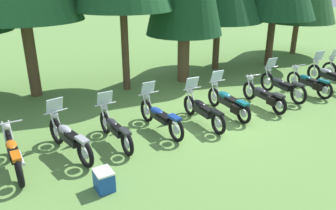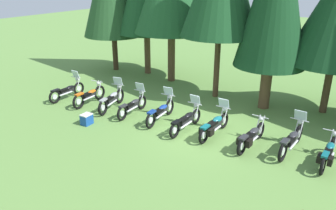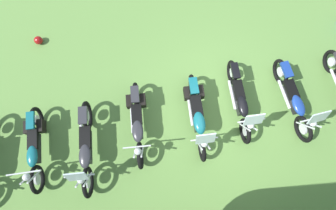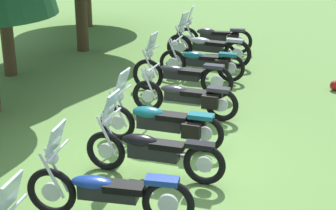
{
  "view_description": "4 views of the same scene",
  "coord_description": "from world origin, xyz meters",
  "px_view_note": "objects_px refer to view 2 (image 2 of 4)",
  "views": [
    {
      "loc": [
        -5.83,
        -8.13,
        4.33
      ],
      "look_at": [
        -1.57,
        0.2,
        0.65
      ],
      "focal_mm": 35.13,
      "sensor_mm": 36.0,
      "label": 1
    },
    {
      "loc": [
        5.94,
        -10.72,
        6.07
      ],
      "look_at": [
        -1.65,
        0.02,
        0.79
      ],
      "focal_mm": 35.72,
      "sensor_mm": 36.0,
      "label": 2
    },
    {
      "loc": [
        1.53,
        1.48,
        6.98
      ],
      "look_at": [
        1.3,
        -0.22,
        0.92
      ],
      "focal_mm": 28.03,
      "sensor_mm": 36.0,
      "label": 3
    },
    {
      "loc": [
        -7.69,
        -2.74,
        3.98
      ],
      "look_at": [
        0.39,
        -0.17,
        0.87
      ],
      "focal_mm": 56.71,
      "sensor_mm": 36.0,
      "label": 4
    }
  ],
  "objects_px": {
    "motorcycle_4": "(161,111)",
    "motorcycle_7": "(251,136)",
    "motorcycle_0": "(67,90)",
    "picnic_cooler": "(87,119)",
    "motorcycle_5": "(186,120)",
    "motorcycle_8": "(292,140)",
    "motorcycle_9": "(328,153)",
    "motorcycle_3": "(133,105)",
    "motorcycle_6": "(214,125)",
    "motorcycle_2": "(112,99)",
    "motorcycle_1": "(90,95)"
  },
  "relations": [
    {
      "from": "motorcycle_7",
      "to": "picnic_cooler",
      "type": "distance_m",
      "value": 6.8
    },
    {
      "from": "motorcycle_3",
      "to": "motorcycle_7",
      "type": "relative_size",
      "value": 0.96
    },
    {
      "from": "motorcycle_3",
      "to": "motorcycle_6",
      "type": "relative_size",
      "value": 0.93
    },
    {
      "from": "motorcycle_9",
      "to": "picnic_cooler",
      "type": "bearing_deg",
      "value": 104.65
    },
    {
      "from": "motorcycle_1",
      "to": "motorcycle_7",
      "type": "bearing_deg",
      "value": -91.27
    },
    {
      "from": "motorcycle_5",
      "to": "motorcycle_3",
      "type": "bearing_deg",
      "value": 89.92
    },
    {
      "from": "motorcycle_2",
      "to": "motorcycle_5",
      "type": "distance_m",
      "value": 4.1
    },
    {
      "from": "motorcycle_2",
      "to": "picnic_cooler",
      "type": "relative_size",
      "value": 4.79
    },
    {
      "from": "motorcycle_4",
      "to": "motorcycle_7",
      "type": "xyz_separation_m",
      "value": [
        4.09,
        0.04,
        -0.03
      ]
    },
    {
      "from": "motorcycle_8",
      "to": "motorcycle_1",
      "type": "bearing_deg",
      "value": 97.9
    },
    {
      "from": "motorcycle_1",
      "to": "motorcycle_3",
      "type": "height_order",
      "value": "motorcycle_3"
    },
    {
      "from": "motorcycle_1",
      "to": "motorcycle_6",
      "type": "bearing_deg",
      "value": -90.33
    },
    {
      "from": "motorcycle_6",
      "to": "motorcycle_7",
      "type": "xyz_separation_m",
      "value": [
        1.54,
        -0.02,
        -0.04
      ]
    },
    {
      "from": "motorcycle_9",
      "to": "motorcycle_6",
      "type": "bearing_deg",
      "value": 93.27
    },
    {
      "from": "motorcycle_5",
      "to": "motorcycle_2",
      "type": "bearing_deg",
      "value": 90.59
    },
    {
      "from": "motorcycle_4",
      "to": "motorcycle_5",
      "type": "distance_m",
      "value": 1.4
    },
    {
      "from": "motorcycle_1",
      "to": "motorcycle_6",
      "type": "relative_size",
      "value": 0.95
    },
    {
      "from": "motorcycle_1",
      "to": "motorcycle_2",
      "type": "bearing_deg",
      "value": -86.2
    },
    {
      "from": "motorcycle_2",
      "to": "motorcycle_7",
      "type": "bearing_deg",
      "value": -102.5
    },
    {
      "from": "motorcycle_0",
      "to": "motorcycle_2",
      "type": "relative_size",
      "value": 0.97
    },
    {
      "from": "motorcycle_6",
      "to": "motorcycle_9",
      "type": "bearing_deg",
      "value": -85.59
    },
    {
      "from": "motorcycle_0",
      "to": "motorcycle_8",
      "type": "bearing_deg",
      "value": -85.22
    },
    {
      "from": "motorcycle_6",
      "to": "motorcycle_9",
      "type": "relative_size",
      "value": 1.06
    },
    {
      "from": "motorcycle_0",
      "to": "motorcycle_6",
      "type": "xyz_separation_m",
      "value": [
        8.05,
        0.61,
        0.03
      ]
    },
    {
      "from": "motorcycle_3",
      "to": "motorcycle_4",
      "type": "height_order",
      "value": "motorcycle_4"
    },
    {
      "from": "motorcycle_5",
      "to": "motorcycle_8",
      "type": "height_order",
      "value": "motorcycle_8"
    },
    {
      "from": "motorcycle_6",
      "to": "motorcycle_7",
      "type": "bearing_deg",
      "value": -90.26
    },
    {
      "from": "motorcycle_1",
      "to": "motorcycle_4",
      "type": "height_order",
      "value": "motorcycle_4"
    },
    {
      "from": "motorcycle_5",
      "to": "motorcycle_7",
      "type": "xyz_separation_m",
      "value": [
        2.69,
        0.19,
        -0.03
      ]
    },
    {
      "from": "motorcycle_5",
      "to": "motorcycle_6",
      "type": "height_order",
      "value": "motorcycle_6"
    },
    {
      "from": "motorcycle_9",
      "to": "motorcycle_4",
      "type": "bearing_deg",
      "value": 92.36
    },
    {
      "from": "motorcycle_4",
      "to": "motorcycle_1",
      "type": "bearing_deg",
      "value": 89.43
    },
    {
      "from": "motorcycle_4",
      "to": "motorcycle_0",
      "type": "bearing_deg",
      "value": 89.31
    },
    {
      "from": "motorcycle_0",
      "to": "picnic_cooler",
      "type": "xyz_separation_m",
      "value": [
        3.13,
        -1.56,
        -0.21
      ]
    },
    {
      "from": "motorcycle_0",
      "to": "picnic_cooler",
      "type": "relative_size",
      "value": 4.63
    },
    {
      "from": "motorcycle_2",
      "to": "motorcycle_5",
      "type": "height_order",
      "value": "motorcycle_2"
    },
    {
      "from": "motorcycle_3",
      "to": "motorcycle_8",
      "type": "bearing_deg",
      "value": -88.72
    },
    {
      "from": "motorcycle_4",
      "to": "motorcycle_9",
      "type": "distance_m",
      "value": 6.68
    },
    {
      "from": "motorcycle_1",
      "to": "motorcycle_9",
      "type": "bearing_deg",
      "value": -90.46
    },
    {
      "from": "motorcycle_1",
      "to": "motorcycle_5",
      "type": "xyz_separation_m",
      "value": [
        5.42,
        0.26,
        0.01
      ]
    },
    {
      "from": "motorcycle_3",
      "to": "motorcycle_5",
      "type": "bearing_deg",
      "value": -94.37
    },
    {
      "from": "motorcycle_6",
      "to": "motorcycle_8",
      "type": "bearing_deg",
      "value": -79.75
    },
    {
      "from": "motorcycle_0",
      "to": "motorcycle_4",
      "type": "bearing_deg",
      "value": -85.25
    },
    {
      "from": "motorcycle_0",
      "to": "motorcycle_5",
      "type": "bearing_deg",
      "value": -87.65
    },
    {
      "from": "motorcycle_6",
      "to": "motorcycle_8",
      "type": "distance_m",
      "value": 2.89
    },
    {
      "from": "motorcycle_8",
      "to": "picnic_cooler",
      "type": "bearing_deg",
      "value": 111.0
    },
    {
      "from": "motorcycle_1",
      "to": "motorcycle_3",
      "type": "bearing_deg",
      "value": -88.98
    },
    {
      "from": "motorcycle_3",
      "to": "motorcycle_6",
      "type": "distance_m",
      "value": 4.02
    },
    {
      "from": "motorcycle_9",
      "to": "picnic_cooler",
      "type": "relative_size",
      "value": 4.57
    },
    {
      "from": "motorcycle_0",
      "to": "motorcycle_4",
      "type": "distance_m",
      "value": 5.52
    }
  ]
}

